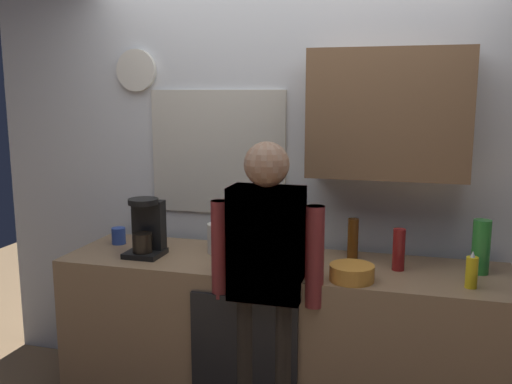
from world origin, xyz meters
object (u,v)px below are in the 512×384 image
object	(u,v)px
cup_blue_mug	(119,236)
person_guest	(266,273)
bottle_olive_oil	(281,247)
bottle_clear_soda	(481,247)
storage_canister	(219,238)
coffee_maker	(147,230)
bottle_dark_sauce	(241,243)
cup_terracotta_mug	(259,258)
dish_soap	(472,272)
mixing_bowl	(352,273)
person_at_sink	(266,273)
bottle_amber_beer	(353,239)
bottle_red_vinegar	(399,250)
bottle_green_wine	(279,227)

from	to	relation	value
cup_blue_mug	person_guest	xyz separation A→B (m)	(1.04, -0.40, -0.02)
bottle_olive_oil	person_guest	size ratio (longest dim) A/B	0.16
bottle_clear_soda	storage_canister	xyz separation A→B (m)	(-1.41, -0.00, -0.05)
coffee_maker	bottle_dark_sauce	size ratio (longest dim) A/B	1.83
coffee_maker	storage_canister	xyz separation A→B (m)	(0.38, 0.15, -0.06)
cup_terracotta_mug	dish_soap	size ratio (longest dim) A/B	0.51
mixing_bowl	person_at_sink	bearing A→B (deg)	-167.10
bottle_dark_sauce	bottle_clear_soda	distance (m)	1.25
bottle_amber_beer	bottle_clear_soda	bearing A→B (deg)	-6.71
bottle_amber_beer	person_guest	bearing A→B (deg)	-129.11
bottle_clear_soda	storage_canister	size ratio (longest dim) A/B	1.65
bottle_clear_soda	bottle_amber_beer	bearing A→B (deg)	173.29
bottle_amber_beer	person_at_sink	world-z (taller)	person_at_sink
coffee_maker	dish_soap	world-z (taller)	coffee_maker
bottle_red_vinegar	bottle_green_wine	bearing A→B (deg)	167.29
cup_terracotta_mug	person_guest	bearing A→B (deg)	-65.12
coffee_maker	cup_blue_mug	bearing A→B (deg)	148.88
bottle_amber_beer	mixing_bowl	size ratio (longest dim) A/B	1.05
coffee_maker	person_at_sink	bearing A→B (deg)	-16.87
bottle_amber_beer	bottle_green_wine	bearing A→B (deg)	177.49
cup_terracotta_mug	storage_canister	distance (m)	0.35
storage_canister	coffee_maker	bearing A→B (deg)	-158.54
bottle_clear_soda	person_guest	distance (m)	1.10
bottle_red_vinegar	cup_terracotta_mug	size ratio (longest dim) A/B	2.39
bottle_dark_sauce	bottle_clear_soda	size ratio (longest dim) A/B	0.64
coffee_maker	person_guest	distance (m)	0.80
bottle_olive_oil	dish_soap	world-z (taller)	bottle_olive_oil
bottle_clear_soda	person_at_sink	size ratio (longest dim) A/B	0.17
cup_blue_mug	bottle_clear_soda	bearing A→B (deg)	-0.32
coffee_maker	bottle_amber_beer	bearing A→B (deg)	11.45
coffee_maker	cup_blue_mug	world-z (taller)	coffee_maker
bottle_olive_oil	bottle_red_vinegar	distance (m)	0.61
bottle_green_wine	dish_soap	size ratio (longest dim) A/B	1.67
person_at_sink	person_guest	bearing A→B (deg)	0.00
cup_terracotta_mug	cup_blue_mug	size ratio (longest dim) A/B	0.92
dish_soap	coffee_maker	bearing A→B (deg)	177.13
bottle_green_wine	bottle_amber_beer	size ratio (longest dim) A/B	1.30
bottle_olive_oil	cup_terracotta_mug	world-z (taller)	bottle_olive_oil
dish_soap	storage_canister	world-z (taller)	dish_soap
bottle_dark_sauce	bottle_amber_beer	xyz separation A→B (m)	(0.60, 0.17, 0.03)
mixing_bowl	person_guest	size ratio (longest dim) A/B	0.14
bottle_red_vinegar	mixing_bowl	bearing A→B (deg)	-132.59
bottle_amber_beer	cup_blue_mug	distance (m)	1.41
coffee_maker	person_at_sink	world-z (taller)	person_at_sink
bottle_green_wine	bottle_red_vinegar	world-z (taller)	bottle_green_wine
bottle_red_vinegar	person_guest	distance (m)	0.71
dish_soap	bottle_dark_sauce	bearing A→B (deg)	173.01
bottle_amber_beer	person_at_sink	distance (m)	0.60
bottle_clear_soda	person_guest	bearing A→B (deg)	-159.48
cup_blue_mug	dish_soap	world-z (taller)	dish_soap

